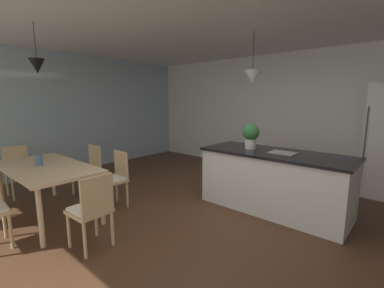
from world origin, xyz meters
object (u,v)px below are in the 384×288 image
chair_window_end (19,169)px  chair_kitchen_end (92,208)px  chair_far_left (88,168)px  potted_plant_on_island (251,135)px  vase_on_dining_table (39,160)px  chair_far_right (114,177)px  kitchen_island (274,180)px  dining_table (46,170)px

chair_window_end → chair_kitchen_end: (2.54, 0.00, 0.00)m
chair_far_left → chair_kitchen_end: same height
potted_plant_on_island → vase_on_dining_table: bearing=-129.3°
chair_far_right → chair_kitchen_end: 1.19m
kitchen_island → dining_table: bearing=-134.6°
chair_kitchen_end → kitchen_island: 2.59m
chair_kitchen_end → kitchen_island: kitchen_island is taller
dining_table → potted_plant_on_island: 3.08m
dining_table → kitchen_island: size_ratio=0.83×
chair_far_left → potted_plant_on_island: bearing=33.4°
chair_far_left → chair_far_right: size_ratio=1.00×
dining_table → vase_on_dining_table: bearing=-138.8°
potted_plant_on_island → vase_on_dining_table: 3.15m
chair_far_left → vase_on_dining_table: bearing=-68.9°
chair_far_right → kitchen_island: 2.46m
dining_table → chair_window_end: 1.29m
chair_far_left → potted_plant_on_island: size_ratio=2.21×
chair_far_left → potted_plant_on_island: 2.86m
chair_kitchen_end → vase_on_dining_table: bearing=-177.5°
vase_on_dining_table → kitchen_island: bearing=45.3°
chair_far_right → chair_kitchen_end: size_ratio=1.00×
kitchen_island → potted_plant_on_island: 0.78m
chair_far_right → chair_window_end: 1.87m
kitchen_island → potted_plant_on_island: bearing=180.0°
chair_kitchen_end → potted_plant_on_island: potted_plant_on_island is taller
chair_kitchen_end → kitchen_island: size_ratio=0.40×
chair_window_end → vase_on_dining_table: size_ratio=5.47×
chair_window_end → vase_on_dining_table: (1.21, -0.06, 0.36)m
chair_far_right → kitchen_island: (1.93, 1.54, -0.01)m
dining_table → potted_plant_on_island: (1.92, 2.37, 0.45)m
chair_far_right → vase_on_dining_table: vase_on_dining_table is taller
kitchen_island → vase_on_dining_table: size_ratio=13.71×
chair_far_left → chair_window_end: bearing=-136.2°
chair_window_end → potted_plant_on_island: 4.03m
chair_far_right → chair_far_left: bearing=180.0°
potted_plant_on_island → vase_on_dining_table: size_ratio=2.48×
chair_kitchen_end → dining_table: bearing=-179.9°
chair_far_right → chair_kitchen_end: same height
chair_kitchen_end → vase_on_dining_table: (-1.33, -0.06, 0.36)m
chair_window_end → kitchen_island: bearing=33.3°
kitchen_island → chair_far_left: bearing=-150.7°
kitchen_island → vase_on_dining_table: bearing=-134.7°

